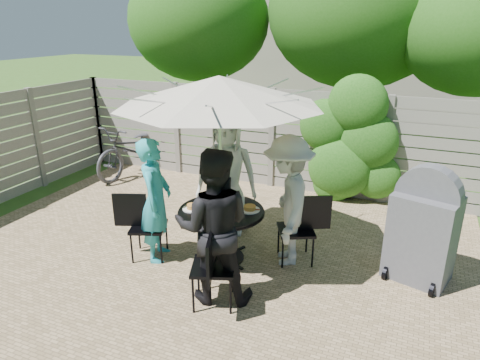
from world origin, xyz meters
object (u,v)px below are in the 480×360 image
at_px(chair_front, 213,282).
at_px(glass_back, 215,197).
at_px(glass_right, 242,202).
at_px(chair_back, 228,211).
at_px(plate_left, 193,207).
at_px(chair_right, 296,242).
at_px(plate_back, 224,197).
at_px(chair_left, 148,239).
at_px(glass_front, 228,214).
at_px(bicycle, 134,149).
at_px(person_back, 226,174).
at_px(plate_front, 218,220).
at_px(bbq_grill, 423,229).
at_px(patio_table, 221,225).
at_px(person_right, 288,202).
at_px(person_front, 214,227).
at_px(person_left, 156,201).
at_px(plate_right, 250,209).
at_px(syrup_jug, 217,202).
at_px(umbrella, 219,91).
at_px(coffee_cup, 230,199).

bearing_deg(chair_front, glass_back, 4.58).
relative_size(chair_front, glass_right, 6.77).
relative_size(chair_back, plate_left, 3.27).
xyz_separation_m(glass_back, glass_right, (0.40, -0.02, 0.00)).
height_order(plate_left, glass_back, glass_back).
bearing_deg(chair_right, plate_back, -26.35).
bearing_deg(chair_left, glass_right, 3.53).
relative_size(glass_front, bicycle, 0.07).
xyz_separation_m(person_back, chair_front, (0.61, -1.69, -0.61)).
bearing_deg(plate_front, chair_left, 179.56).
bearing_deg(bbq_grill, person_back, -169.09).
bearing_deg(chair_right, bicycle, -53.20).
xyz_separation_m(patio_table, person_right, (0.78, 0.28, 0.35)).
bearing_deg(person_front, chair_front, 90.04).
bearing_deg(glass_front, glass_right, 86.99).
xyz_separation_m(chair_left, plate_front, (1.03, -0.01, 0.46)).
xyz_separation_m(person_left, bicycle, (-2.31, 2.67, -0.29)).
relative_size(chair_back, person_front, 0.48).
distance_m(person_right, glass_front, 0.77).
xyz_separation_m(patio_table, plate_right, (0.34, 0.12, 0.24)).
bearing_deg(person_left, chair_left, 90.16).
relative_size(chair_front, plate_front, 3.65).
xyz_separation_m(chair_front, bicycle, (-3.42, 3.30, 0.24)).
distance_m(person_back, glass_front, 1.10).
height_order(glass_front, bbq_grill, bbq_grill).
relative_size(chair_back, chair_front, 0.90).
bearing_deg(chair_front, glass_right, -13.94).
xyz_separation_m(chair_left, person_left, (0.13, 0.05, 0.54)).
height_order(glass_back, syrup_jug, syrup_jug).
bearing_deg(glass_front, bicycle, 141.60).
bearing_deg(person_front, patio_table, -90.00).
bearing_deg(person_left, syrup_jug, -86.28).
height_order(person_left, person_front, person_front).
height_order(umbrella, person_front, umbrella).
bearing_deg(umbrella, chair_front, -70.00).
height_order(person_back, chair_left, person_back).
distance_m(patio_table, person_right, 0.90).
relative_size(plate_right, glass_back, 1.86).
bearing_deg(plate_right, bicycle, 146.54).
distance_m(glass_back, glass_right, 0.40).
bearing_deg(chair_front, umbrella, -0.31).
bearing_deg(syrup_jug, person_right, 16.78).
height_order(umbrella, plate_right, umbrella).
relative_size(person_left, glass_back, 11.60).
bearing_deg(person_back, plate_back, -90.00).
relative_size(chair_left, glass_back, 6.44).
bearing_deg(chair_front, person_left, 40.36).
height_order(person_back, coffee_cup, person_back).
distance_m(chair_back, syrup_jug, 1.06).
relative_size(person_back, plate_front, 6.85).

